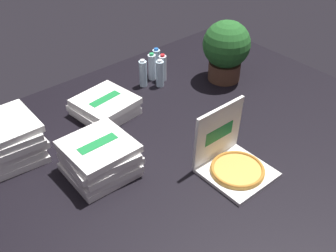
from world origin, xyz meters
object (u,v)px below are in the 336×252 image
Objects in this scene: potted_plant at (226,49)px; water_bottle_4 at (143,73)px; water_bottle_3 at (160,74)px; pizza_stack_right_far at (100,158)px; open_pizza_box at (232,160)px; pizza_stack_right_near at (7,141)px; water_bottle_2 at (163,68)px; water_bottle_0 at (152,67)px; water_bottle_1 at (156,62)px; pizza_stack_center_near at (105,107)px.

water_bottle_4 is at bearing 149.20° from potted_plant.
pizza_stack_right_far is at bearing -148.90° from water_bottle_3.
pizza_stack_right_far is at bearing 141.03° from open_pizza_box.
open_pizza_box is at bearing -38.97° from pizza_stack_right_far.
pizza_stack_right_near reaches higher than water_bottle_2.
water_bottle_3 is (-0.07, -0.05, 0.00)m from water_bottle_2.
water_bottle_0 and water_bottle_1 have the same top height.
pizza_stack_right_near is (-0.69, -0.01, 0.06)m from pizza_stack_center_near.
water_bottle_3 is at bearing 5.66° from pizza_stack_center_near.
potted_plant is (0.38, -0.30, 0.15)m from water_bottle_2.
potted_plant is (0.45, -0.24, 0.15)m from water_bottle_3.
water_bottle_0 is 0.58m from potted_plant.
potted_plant is at bearing -28.30° from water_bottle_3.
potted_plant reaches higher than pizza_stack_right_far.
water_bottle_2 is at bearing 141.97° from potted_plant.
water_bottle_2 is (0.60, 0.11, 0.04)m from pizza_stack_center_near.
water_bottle_4 reaches higher than pizza_stack_center_near.
pizza_stack_right_near is 1.13m from water_bottle_4.
open_pizza_box is at bearing -108.32° from water_bottle_1.
open_pizza_box is 0.91× the size of pizza_stack_center_near.
water_bottle_1 is at bearing 22.36° from water_bottle_4.
pizza_stack_right_near is 1.84× the size of water_bottle_1.
pizza_stack_right_near is 1.84× the size of water_bottle_2.
pizza_stack_center_near is 0.58m from water_bottle_0.
pizza_stack_right_near is at bearing -177.11° from water_bottle_3.
pizza_stack_right_near is at bearing 134.70° from open_pizza_box.
water_bottle_4 is at bearing -157.64° from water_bottle_1.
water_bottle_0 is at bearing 127.51° from water_bottle_2.
potted_plant is at bearing -10.88° from pizza_stack_center_near.
pizza_stack_right_near is 1.68m from potted_plant.
pizza_stack_right_far is at bearing -167.79° from potted_plant.
pizza_stack_center_near is 0.54m from water_bottle_3.
pizza_stack_right_near is 0.85× the size of potted_plant.
pizza_stack_right_far is 1.80× the size of water_bottle_4.
potted_plant is at bearing -6.16° from pizza_stack_right_near.
pizza_stack_center_near is at bearing -169.95° from water_bottle_2.
pizza_stack_right_far is 0.58m from pizza_stack_right_near.
open_pizza_box is 1.12m from water_bottle_2.
water_bottle_4 is 0.46× the size of potted_plant.
pizza_stack_right_far is 0.94× the size of pizza_stack_center_near.
water_bottle_2 is at bearing -9.97° from water_bottle_4.
water_bottle_1 is at bearing 58.98° from water_bottle_3.
pizza_stack_center_near is at bearing 104.49° from open_pizza_box.
water_bottle_1 is 0.11m from water_bottle_2.
pizza_stack_right_far is at bearing -53.55° from pizza_stack_right_near.
pizza_stack_right_near is at bearing -174.87° from water_bottle_2.
water_bottle_3 is (-0.10, -0.16, 0.00)m from water_bottle_1.
water_bottle_0 is at bearing 18.11° from water_bottle_4.
water_bottle_3 is 0.13m from water_bottle_4.
pizza_stack_right_far is 1.10m from water_bottle_0.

